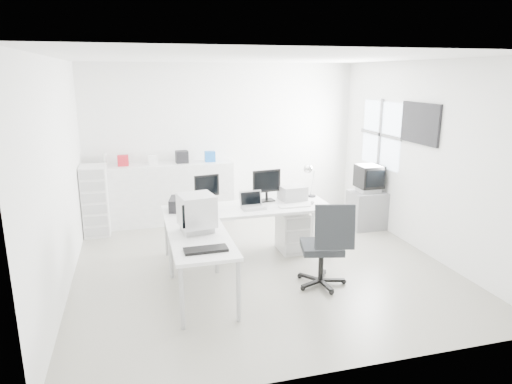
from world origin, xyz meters
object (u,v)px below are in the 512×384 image
object	(u,v)px
inkjet_printer	(188,204)
lcd_monitor_large	(267,186)
lcd_monitor_small	(207,190)
tv_cabinet	(367,210)
main_desk	(248,232)
laser_printer	(292,193)
laptop	(253,201)
crt_monitor	(197,214)
side_desk	(201,268)
sideboard	(172,193)
crt_tv	(369,179)
drawer_pedestal	(292,231)
filing_cabinet	(95,201)
office_chair	(322,243)

from	to	relation	value
inkjet_printer	lcd_monitor_large	size ratio (longest dim) A/B	1.07
lcd_monitor_small	tv_cabinet	size ratio (longest dim) A/B	0.71
main_desk	laser_printer	distance (m)	0.92
laser_printer	laptop	bearing A→B (deg)	-161.98
laser_printer	crt_monitor	xyz separation A→B (m)	(-1.60, -1.07, 0.12)
inkjet_printer	tv_cabinet	world-z (taller)	inkjet_printer
side_desk	sideboard	world-z (taller)	sideboard
tv_cabinet	crt_tv	world-z (taller)	crt_tv
laser_printer	crt_monitor	size ratio (longest dim) A/B	0.82
side_desk	tv_cabinet	bearing A→B (deg)	29.84
drawer_pedestal	laser_printer	size ratio (longest dim) A/B	1.60
drawer_pedestal	crt_monitor	size ratio (longest dim) A/B	1.32
lcd_monitor_large	sideboard	size ratio (longest dim) A/B	0.21
inkjet_printer	sideboard	distance (m)	1.84
tv_cabinet	crt_tv	distance (m)	0.55
lcd_monitor_large	filing_cabinet	size ratio (longest dim) A/B	0.39
laser_printer	office_chair	bearing A→B (deg)	-100.37
inkjet_printer	filing_cabinet	world-z (taller)	filing_cabinet
side_desk	laptop	bearing A→B (deg)	48.01
laser_printer	tv_cabinet	bearing A→B (deg)	10.94
side_desk	lcd_monitor_large	world-z (taller)	lcd_monitor_large
laptop	laser_printer	distance (m)	0.77
side_desk	inkjet_printer	size ratio (longest dim) A/B	2.85
side_desk	crt_tv	size ratio (longest dim) A/B	2.80
lcd_monitor_large	filing_cabinet	xyz separation A→B (m)	(-2.55, 1.33, -0.40)
drawer_pedestal	office_chair	world-z (taller)	office_chair
laser_printer	lcd_monitor_small	bearing A→B (deg)	172.13
lcd_monitor_small	office_chair	distance (m)	1.89
laptop	side_desk	bearing A→B (deg)	-136.13
sideboard	side_desk	bearing A→B (deg)	-88.68
main_desk	office_chair	size ratio (longest dim) A/B	2.14
laser_printer	filing_cabinet	xyz separation A→B (m)	(-2.95, 1.36, -0.27)
lcd_monitor_small	sideboard	xyz separation A→B (m)	(-0.37, 1.67, -0.44)
tv_cabinet	sideboard	world-z (taller)	sideboard
laser_printer	sideboard	xyz separation A→B (m)	(-1.67, 1.70, -0.32)
office_chair	sideboard	distance (m)	3.45
lcd_monitor_small	laptop	bearing A→B (deg)	-40.31
lcd_monitor_large	crt_tv	distance (m)	2.01
inkjet_printer	crt_tv	distance (m)	3.21
lcd_monitor_large	sideboard	distance (m)	2.14
tv_cabinet	sideboard	bearing A→B (deg)	159.47
office_chair	crt_tv	size ratio (longest dim) A/B	2.24
office_chair	laptop	bearing A→B (deg)	134.30
laptop	lcd_monitor_small	bearing A→B (deg)	145.61
drawer_pedestal	inkjet_printer	size ratio (longest dim) A/B	1.22
office_chair	side_desk	bearing A→B (deg)	-167.63
tv_cabinet	filing_cabinet	bearing A→B (deg)	169.03
side_desk	lcd_monitor_small	size ratio (longest dim) A/B	3.06
filing_cabinet	side_desk	bearing A→B (deg)	-63.36
crt_monitor	sideboard	size ratio (longest dim) A/B	0.21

